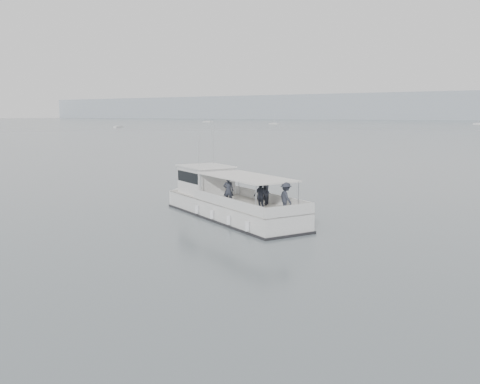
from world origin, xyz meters
The scene contains 3 objects.
ground centered at (0.00, 0.00, 0.00)m, with size 1400.00×1400.00×0.00m, color slate.
tour_boat centered at (-4.97, -1.88, 0.89)m, with size 12.41×7.63×5.42m.
moored_fleet centered at (-57.89, 188.13, 0.36)m, with size 449.01×285.21×11.06m.
Camera 1 is at (13.71, -27.55, 6.06)m, focal length 40.00 mm.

